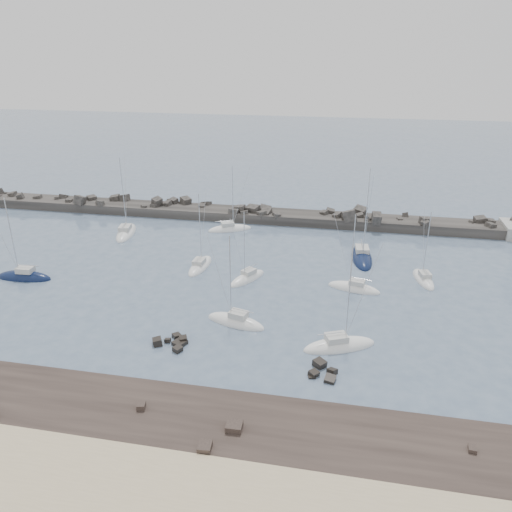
{
  "coord_description": "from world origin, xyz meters",
  "views": [
    {
      "loc": [
        15.51,
        -55.71,
        32.17
      ],
      "look_at": [
        2.27,
        12.0,
        3.13
      ],
      "focal_mm": 35.0,
      "sensor_mm": 36.0,
      "label": 1
    }
  ],
  "objects_px": {
    "sailboat_2": "(24,277)",
    "sailboat_6": "(247,279)",
    "sailboat_1": "(126,233)",
    "sailboat_5": "(236,322)",
    "sailboat_7": "(339,346)",
    "sailboat_9": "(354,288)",
    "sailboat_10": "(423,280)",
    "sailboat_3": "(200,266)",
    "sailboat_4": "(230,229)",
    "sailboat_8": "(362,258)"
  },
  "relations": [
    {
      "from": "sailboat_2",
      "to": "sailboat_6",
      "type": "bearing_deg",
      "value": 10.38
    },
    {
      "from": "sailboat_1",
      "to": "sailboat_5",
      "type": "bearing_deg",
      "value": -45.25
    },
    {
      "from": "sailboat_2",
      "to": "sailboat_7",
      "type": "height_order",
      "value": "sailboat_7"
    },
    {
      "from": "sailboat_6",
      "to": "sailboat_7",
      "type": "bearing_deg",
      "value": -47.92
    },
    {
      "from": "sailboat_9",
      "to": "sailboat_10",
      "type": "distance_m",
      "value": 11.25
    },
    {
      "from": "sailboat_3",
      "to": "sailboat_4",
      "type": "relative_size",
      "value": 0.95
    },
    {
      "from": "sailboat_6",
      "to": "sailboat_8",
      "type": "xyz_separation_m",
      "value": [
        16.81,
        11.49,
        0.01
      ]
    },
    {
      "from": "sailboat_5",
      "to": "sailboat_8",
      "type": "xyz_separation_m",
      "value": [
        15.57,
        24.25,
        -0.01
      ]
    },
    {
      "from": "sailboat_2",
      "to": "sailboat_8",
      "type": "height_order",
      "value": "sailboat_8"
    },
    {
      "from": "sailboat_2",
      "to": "sailboat_7",
      "type": "xyz_separation_m",
      "value": [
        47.23,
        -9.71,
        -0.02
      ]
    },
    {
      "from": "sailboat_8",
      "to": "sailboat_1",
      "type": "bearing_deg",
      "value": 175.43
    },
    {
      "from": "sailboat_3",
      "to": "sailboat_10",
      "type": "relative_size",
      "value": 1.1
    },
    {
      "from": "sailboat_9",
      "to": "sailboat_10",
      "type": "height_order",
      "value": "sailboat_9"
    },
    {
      "from": "sailboat_5",
      "to": "sailboat_2",
      "type": "bearing_deg",
      "value": 168.89
    },
    {
      "from": "sailboat_5",
      "to": "sailboat_10",
      "type": "relative_size",
      "value": 1.11
    },
    {
      "from": "sailboat_1",
      "to": "sailboat_7",
      "type": "relative_size",
      "value": 1.1
    },
    {
      "from": "sailboat_4",
      "to": "sailboat_9",
      "type": "height_order",
      "value": "sailboat_4"
    },
    {
      "from": "sailboat_1",
      "to": "sailboat_2",
      "type": "height_order",
      "value": "sailboat_1"
    },
    {
      "from": "sailboat_5",
      "to": "sailboat_8",
      "type": "distance_m",
      "value": 28.82
    },
    {
      "from": "sailboat_2",
      "to": "sailboat_3",
      "type": "bearing_deg",
      "value": 20.17
    },
    {
      "from": "sailboat_9",
      "to": "sailboat_10",
      "type": "xyz_separation_m",
      "value": [
        10.09,
        4.97,
        -0.0
      ]
    },
    {
      "from": "sailboat_1",
      "to": "sailboat_4",
      "type": "xyz_separation_m",
      "value": [
        18.41,
        5.74,
        -0.01
      ]
    },
    {
      "from": "sailboat_5",
      "to": "sailboat_9",
      "type": "distance_m",
      "value": 19.14
    },
    {
      "from": "sailboat_4",
      "to": "sailboat_9",
      "type": "bearing_deg",
      "value": -41.66
    },
    {
      "from": "sailboat_3",
      "to": "sailboat_4",
      "type": "xyz_separation_m",
      "value": [
        0.46,
        17.62,
        0.01
      ]
    },
    {
      "from": "sailboat_9",
      "to": "sailboat_1",
      "type": "bearing_deg",
      "value": 160.1
    },
    {
      "from": "sailboat_5",
      "to": "sailboat_9",
      "type": "relative_size",
      "value": 1.05
    },
    {
      "from": "sailboat_4",
      "to": "sailboat_6",
      "type": "distance_m",
      "value": 22.08
    },
    {
      "from": "sailboat_1",
      "to": "sailboat_10",
      "type": "height_order",
      "value": "sailboat_1"
    },
    {
      "from": "sailboat_3",
      "to": "sailboat_1",
      "type": "bearing_deg",
      "value": 146.5
    },
    {
      "from": "sailboat_1",
      "to": "sailboat_3",
      "type": "bearing_deg",
      "value": -33.5
    },
    {
      "from": "sailboat_7",
      "to": "sailboat_9",
      "type": "xyz_separation_m",
      "value": [
        1.49,
        15.5,
        -0.01
      ]
    },
    {
      "from": "sailboat_1",
      "to": "sailboat_2",
      "type": "distance_m",
      "value": 22.04
    },
    {
      "from": "sailboat_1",
      "to": "sailboat_6",
      "type": "height_order",
      "value": "sailboat_1"
    },
    {
      "from": "sailboat_6",
      "to": "sailboat_10",
      "type": "distance_m",
      "value": 26.24
    },
    {
      "from": "sailboat_4",
      "to": "sailboat_5",
      "type": "relative_size",
      "value": 1.04
    },
    {
      "from": "sailboat_10",
      "to": "sailboat_8",
      "type": "bearing_deg",
      "value": 143.05
    },
    {
      "from": "sailboat_5",
      "to": "sailboat_6",
      "type": "bearing_deg",
      "value": 95.54
    },
    {
      "from": "sailboat_4",
      "to": "sailboat_7",
      "type": "distance_m",
      "value": 42.56
    },
    {
      "from": "sailboat_3",
      "to": "sailboat_9",
      "type": "height_order",
      "value": "sailboat_3"
    },
    {
      "from": "sailboat_2",
      "to": "sailboat_4",
      "type": "height_order",
      "value": "sailboat_2"
    },
    {
      "from": "sailboat_9",
      "to": "sailboat_2",
      "type": "bearing_deg",
      "value": -173.22
    },
    {
      "from": "sailboat_5",
      "to": "sailboat_1",
      "type": "bearing_deg",
      "value": 134.75
    },
    {
      "from": "sailboat_9",
      "to": "sailboat_10",
      "type": "bearing_deg",
      "value": 26.22
    },
    {
      "from": "sailboat_8",
      "to": "sailboat_9",
      "type": "bearing_deg",
      "value": -95.3
    },
    {
      "from": "sailboat_8",
      "to": "sailboat_9",
      "type": "relative_size",
      "value": 1.35
    },
    {
      "from": "sailboat_2",
      "to": "sailboat_9",
      "type": "height_order",
      "value": "sailboat_2"
    },
    {
      "from": "sailboat_8",
      "to": "sailboat_9",
      "type": "height_order",
      "value": "sailboat_8"
    },
    {
      "from": "sailboat_4",
      "to": "sailboat_8",
      "type": "bearing_deg",
      "value": -20.45
    },
    {
      "from": "sailboat_1",
      "to": "sailboat_9",
      "type": "distance_m",
      "value": 44.59
    }
  ]
}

